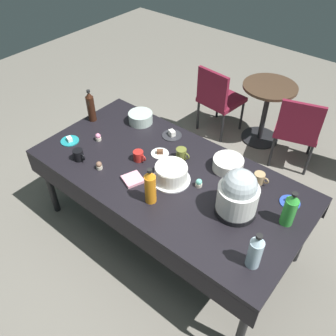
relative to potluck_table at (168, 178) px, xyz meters
name	(u,v)px	position (x,y,z in m)	size (l,w,h in m)	color
ground	(168,232)	(0.00, 0.00, -0.69)	(9.00, 9.00, 0.00)	slate
potluck_table	(168,178)	(0.00, 0.00, 0.00)	(2.20, 1.10, 0.75)	black
frosted_layer_cake	(171,174)	(0.07, -0.05, 0.13)	(0.30, 0.30, 0.14)	silver
slow_cooker	(238,194)	(0.62, -0.01, 0.23)	(0.29, 0.29, 0.37)	black
glass_salad_bowl	(141,118)	(-0.64, 0.38, 0.11)	(0.22, 0.22, 0.10)	#B2C6BC
ceramic_snack_bowl	(228,164)	(0.33, 0.34, 0.11)	(0.24, 0.24, 0.10)	silver
dessert_plate_white	(160,153)	(-0.20, 0.14, 0.07)	(0.15, 0.15, 0.04)	white
dessert_plate_cobalt	(290,202)	(0.88, 0.31, 0.07)	(0.15, 0.15, 0.04)	#2D4CB2
dessert_plate_teal	(70,140)	(-0.92, -0.23, 0.07)	(0.16, 0.16, 0.04)	teal
dessert_plate_charcoal	(172,135)	(-0.28, 0.40, 0.08)	(0.18, 0.18, 0.05)	#2D2D33
cupcake_lemon	(199,183)	(0.27, 0.03, 0.09)	(0.05, 0.05, 0.07)	beige
cupcake_cocoa	(99,166)	(-0.45, -0.31, 0.09)	(0.05, 0.05, 0.07)	beige
cupcake_berry	(98,137)	(-0.74, -0.06, 0.09)	(0.05, 0.05, 0.07)	beige
soda_bottle_orange_juice	(150,187)	(0.09, -0.31, 0.20)	(0.08, 0.08, 0.30)	orange
soda_bottle_cola	(91,107)	(-1.01, 0.12, 0.21)	(0.07, 0.07, 0.31)	#33190F
soda_bottle_water	(255,251)	(0.92, -0.31, 0.19)	(0.09, 0.09, 0.28)	silver
soda_bottle_lime_soda	(290,209)	(0.93, 0.12, 0.19)	(0.09, 0.09, 0.28)	green
coffee_mug_black	(79,155)	(-0.66, -0.33, 0.11)	(0.12, 0.08, 0.09)	black
coffee_mug_tan	(259,178)	(0.60, 0.35, 0.11)	(0.12, 0.08, 0.09)	tan
coffee_mug_olive	(181,154)	(-0.03, 0.20, 0.11)	(0.13, 0.09, 0.10)	olive
coffee_mug_red	(139,156)	(-0.28, -0.03, 0.10)	(0.12, 0.08, 0.08)	#B2231E
paper_napkin_stack	(133,179)	(-0.15, -0.24, 0.07)	(0.14, 0.14, 0.02)	pink
maroon_chair_left	(218,97)	(-0.56, 1.60, -0.20)	(0.49, 0.49, 0.85)	maroon
maroon_chair_right	(298,128)	(0.42, 1.61, -0.20)	(0.55, 0.55, 0.85)	maroon
round_cafe_table	(267,103)	(-0.05, 1.83, -0.19)	(0.60, 0.60, 0.72)	#473323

